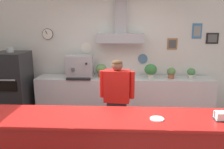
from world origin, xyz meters
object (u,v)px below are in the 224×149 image
at_px(shop_worker, 117,101).
at_px(potted_rosemary, 101,70).
at_px(potted_sage, 171,72).
at_px(napkin_holder, 221,116).
at_px(potted_oregano, 151,70).
at_px(potted_basil, 191,73).
at_px(espresso_machine, 80,67).
at_px(pizza_oven, 14,87).
at_px(condiment_plate, 157,119).

bearing_deg(shop_worker, potted_rosemary, -67.57).
distance_m(potted_sage, napkin_holder, 2.31).
height_order(shop_worker, potted_oregano, shop_worker).
bearing_deg(potted_rosemary, potted_basil, -1.77).
xyz_separation_m(espresso_machine, potted_basil, (2.35, 0.00, -0.11)).
xyz_separation_m(potted_oregano, napkin_holder, (0.51, -2.35, -0.05)).
bearing_deg(potted_oregano, pizza_oven, -175.17).
distance_m(potted_rosemary, potted_basil, 1.91).
xyz_separation_m(espresso_machine, potted_oregano, (1.51, 0.03, -0.07)).
bearing_deg(potted_basil, potted_rosemary, 178.23).
bearing_deg(potted_oregano, shop_worker, -119.81).
bearing_deg(potted_rosemary, napkin_holder, -56.54).
height_order(pizza_oven, potted_rosemary, pizza_oven).
bearing_deg(pizza_oven, condiment_plate, -38.21).
height_order(shop_worker, napkin_holder, shop_worker).
distance_m(pizza_oven, shop_worker, 2.41).
height_order(pizza_oven, shop_worker, pizza_oven).
height_order(potted_oregano, napkin_holder, potted_oregano).
distance_m(pizza_oven, napkin_holder, 4.01).
relative_size(pizza_oven, potted_basil, 7.18).
relative_size(shop_worker, potted_rosemary, 5.31).
height_order(condiment_plate, napkin_holder, napkin_holder).
height_order(pizza_oven, espresso_machine, pizza_oven).
bearing_deg(espresso_machine, shop_worker, -54.87).
height_order(potted_sage, condiment_plate, potted_sage).
xyz_separation_m(shop_worker, napkin_holder, (1.20, -1.15, 0.25)).
bearing_deg(condiment_plate, shop_worker, 112.54).
bearing_deg(condiment_plate, potted_sage, 74.89).
height_order(shop_worker, potted_sage, shop_worker).
distance_m(potted_oregano, condiment_plate, 2.37).
bearing_deg(potted_rosemary, espresso_machine, -171.99).
distance_m(potted_basil, condiment_plate, 2.56).
bearing_deg(espresso_machine, condiment_plate, -60.79).
bearing_deg(potted_sage, potted_basil, 0.65).
bearing_deg(potted_sage, condiment_plate, -105.11).
xyz_separation_m(pizza_oven, potted_rosemary, (1.83, 0.28, 0.34)).
xyz_separation_m(shop_worker, potted_basil, (1.53, 1.17, 0.25)).
bearing_deg(condiment_plate, potted_basil, 65.87).
height_order(espresso_machine, potted_basil, espresso_machine).
relative_size(potted_oregano, napkin_holder, 2.02).
distance_m(potted_sage, potted_basil, 0.42).
distance_m(potted_sage, potted_rosemary, 1.49).
relative_size(potted_basil, condiment_plate, 1.37).
distance_m(potted_basil, napkin_holder, 2.34).
relative_size(shop_worker, potted_oregano, 5.03).
distance_m(potted_sage, condiment_plate, 2.42).
height_order(shop_worker, espresso_machine, shop_worker).
bearing_deg(pizza_oven, napkin_holder, -31.68).
bearing_deg(potted_basil, espresso_machine, -179.91).
relative_size(potted_sage, potted_rosemary, 0.82).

